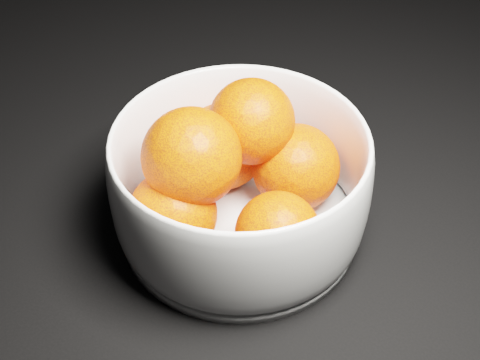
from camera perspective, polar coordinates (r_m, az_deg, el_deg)
The scene contains 2 objects.
bowl at distance 0.55m, azimuth 0.00°, elevation -0.40°, with size 0.21×0.21×0.10m.
orange_pile at distance 0.55m, azimuth -0.50°, elevation 1.00°, with size 0.17×0.18×0.12m.
Camera 1 is at (0.13, -0.06, 0.43)m, focal length 50.00 mm.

